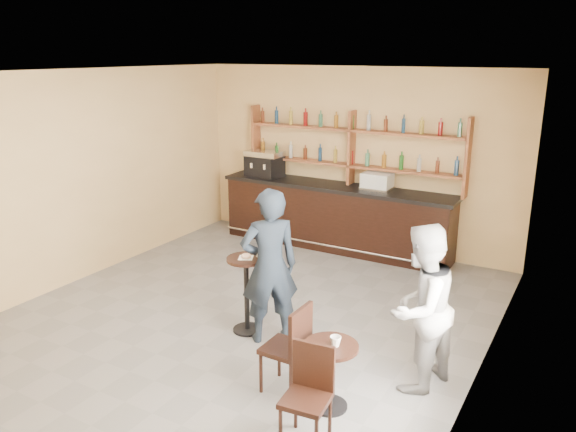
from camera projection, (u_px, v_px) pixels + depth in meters
The scene contains 22 objects.
floor at pixel (245, 317), 7.54m from camera, with size 7.00×7.00×0.00m, color slate.
ceiling at pixel (240, 72), 6.64m from camera, with size 7.00×7.00×0.00m, color white.
wall_back at pixel (354, 159), 10.00m from camera, with size 7.00×7.00×0.00m, color #E7C083.
wall_left at pixel (80, 177), 8.53m from camera, with size 7.00×7.00×0.00m, color #E7C083.
wall_right at pixel (488, 241), 5.65m from camera, with size 7.00×7.00×0.00m, color #E7C083.
window_pane at pixel (459, 271), 4.63m from camera, with size 2.00×2.00×0.00m, color white.
window_frame at pixel (459, 271), 4.63m from camera, with size 0.04×1.70×2.10m, color black, non-canonical shape.
shelf_unit at pixel (351, 148), 9.83m from camera, with size 4.00×0.26×1.40m, color brown, non-canonical shape.
liquor_bottles at pixel (352, 138), 9.78m from camera, with size 3.68×0.10×1.00m, color #8C5919, non-canonical shape.
bar_counter at pixel (335, 217), 10.08m from camera, with size 4.31×0.84×1.17m, color black, non-canonical shape.
espresso_machine at pixel (265, 163), 10.56m from camera, with size 0.67×0.43×0.48m, color black, non-canonical shape.
pastry_case at pixel (377, 182), 9.50m from camera, with size 0.50×0.40×0.30m, color silver, non-canonical shape.
pedestal_table at pixel (247, 295), 7.06m from camera, with size 0.48×0.48×0.99m, color black, non-canonical shape.
napkin at pixel (246, 258), 6.92m from camera, with size 0.17×0.17×0.00m, color white.
donut at pixel (246, 256), 6.90m from camera, with size 0.13×0.13×0.05m, color #D7874E.
cup_pedestal at pixel (260, 254), 6.92m from camera, with size 0.12×0.12×0.10m, color white.
man_main at pixel (269, 266), 6.72m from camera, with size 0.70×0.46×1.93m, color black.
cafe_table at pixel (330, 376), 5.55m from camera, with size 0.55×0.55×0.70m, color black, non-canonical shape.
cup_cafe at pixel (336, 341), 5.42m from camera, with size 0.11×0.11×0.10m, color white.
chair_west at pixel (285, 347), 5.82m from camera, with size 0.42×0.42×0.98m, color black, non-canonical shape.
chair_south at pixel (306, 399), 5.00m from camera, with size 0.40×0.40×0.93m, color black, non-canonical shape.
patron_second at pixel (420, 308), 5.78m from camera, with size 0.87×0.68×1.80m, color gray.
Camera 1 is at (3.93, -5.64, 3.44)m, focal length 35.00 mm.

